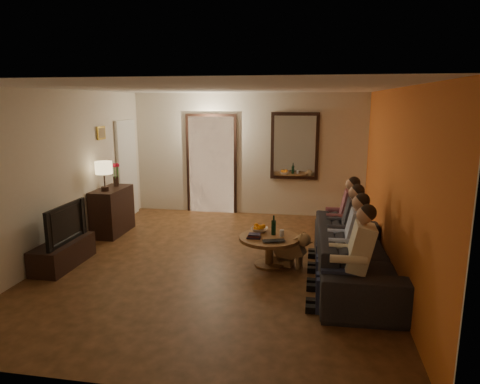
% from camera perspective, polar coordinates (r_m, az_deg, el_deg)
% --- Properties ---
extents(floor, '(5.00, 6.00, 0.01)m').
position_cam_1_polar(floor, '(6.67, -3.02, -9.30)').
color(floor, '#3B260F').
rests_on(floor, ground).
extents(ceiling, '(5.00, 6.00, 0.01)m').
position_cam_1_polar(ceiling, '(6.21, -3.29, 13.64)').
color(ceiling, white).
rests_on(ceiling, back_wall).
extents(back_wall, '(5.00, 0.02, 2.60)m').
position_cam_1_polar(back_wall, '(9.23, 1.04, 5.04)').
color(back_wall, beige).
rests_on(back_wall, floor).
extents(front_wall, '(5.00, 0.02, 2.60)m').
position_cam_1_polar(front_wall, '(3.54, -14.18, -6.86)').
color(front_wall, beige).
rests_on(front_wall, floor).
extents(left_wall, '(0.02, 6.00, 2.60)m').
position_cam_1_polar(left_wall, '(7.29, -22.69, 2.23)').
color(left_wall, beige).
rests_on(left_wall, floor).
extents(right_wall, '(0.02, 6.00, 2.60)m').
position_cam_1_polar(right_wall, '(6.25, 19.79, 0.95)').
color(right_wall, beige).
rests_on(right_wall, floor).
extents(orange_accent, '(0.01, 6.00, 2.60)m').
position_cam_1_polar(orange_accent, '(6.25, 19.70, 0.96)').
color(orange_accent, orange).
rests_on(orange_accent, right_wall).
extents(kitchen_doorway, '(1.00, 0.06, 2.10)m').
position_cam_1_polar(kitchen_doorway, '(9.40, -3.82, 3.60)').
color(kitchen_doorway, '#FFE0A5').
rests_on(kitchen_doorway, floor).
extents(door_trim, '(1.12, 0.04, 2.22)m').
position_cam_1_polar(door_trim, '(9.39, -3.83, 3.59)').
color(door_trim, black).
rests_on(door_trim, floor).
extents(fridge_glimpse, '(0.45, 0.03, 1.70)m').
position_cam_1_polar(fridge_glimpse, '(9.37, -2.31, 2.66)').
color(fridge_glimpse, silver).
rests_on(fridge_glimpse, floor).
extents(mirror_frame, '(1.00, 0.05, 1.40)m').
position_cam_1_polar(mirror_frame, '(9.07, 7.30, 6.09)').
color(mirror_frame, black).
rests_on(mirror_frame, back_wall).
extents(mirror_glass, '(0.86, 0.02, 1.26)m').
position_cam_1_polar(mirror_glass, '(9.04, 7.29, 6.07)').
color(mirror_glass, white).
rests_on(mirror_glass, back_wall).
extents(white_door, '(0.06, 0.85, 2.04)m').
position_cam_1_polar(white_door, '(9.31, -14.81, 2.96)').
color(white_door, white).
rests_on(white_door, floor).
extents(framed_art, '(0.03, 0.28, 0.24)m').
position_cam_1_polar(framed_art, '(8.33, -18.04, 7.50)').
color(framed_art, '#B28C33').
rests_on(framed_art, left_wall).
extents(art_canvas, '(0.01, 0.22, 0.18)m').
position_cam_1_polar(art_canvas, '(8.32, -17.95, 7.50)').
color(art_canvas, brown).
rests_on(art_canvas, left_wall).
extents(dresser, '(0.45, 0.96, 0.85)m').
position_cam_1_polar(dresser, '(8.29, -16.66, -2.43)').
color(dresser, black).
rests_on(dresser, floor).
extents(table_lamp, '(0.30, 0.30, 0.54)m').
position_cam_1_polar(table_lamp, '(7.95, -17.65, 2.04)').
color(table_lamp, beige).
rests_on(table_lamp, dresser).
extents(flower_vase, '(0.14, 0.14, 0.44)m').
position_cam_1_polar(flower_vase, '(8.35, -16.26, 2.23)').
color(flower_vase, red).
rests_on(flower_vase, dresser).
extents(tv_stand, '(0.45, 1.12, 0.37)m').
position_cam_1_polar(tv_stand, '(6.99, -22.52, -7.59)').
color(tv_stand, black).
rests_on(tv_stand, floor).
extents(tv, '(0.99, 0.13, 0.57)m').
position_cam_1_polar(tv, '(6.85, -22.84, -3.85)').
color(tv, black).
rests_on(tv, tv_stand).
extents(sofa, '(2.59, 1.07, 0.75)m').
position_cam_1_polar(sofa, '(6.06, 15.06, -8.17)').
color(sofa, black).
rests_on(sofa, floor).
extents(person_a, '(0.60, 0.40, 1.20)m').
position_cam_1_polar(person_a, '(5.13, 14.93, -9.22)').
color(person_a, tan).
rests_on(person_a, sofa).
extents(person_b, '(0.60, 0.40, 1.20)m').
position_cam_1_polar(person_b, '(5.69, 14.43, -7.05)').
color(person_b, tan).
rests_on(person_b, sofa).
extents(person_c, '(0.60, 0.40, 1.20)m').
position_cam_1_polar(person_c, '(6.26, 14.02, -5.27)').
color(person_c, tan).
rests_on(person_c, sofa).
extents(person_d, '(0.60, 0.40, 1.20)m').
position_cam_1_polar(person_d, '(6.84, 13.68, -3.79)').
color(person_d, tan).
rests_on(person_d, sofa).
extents(dog, '(0.61, 0.39, 0.56)m').
position_cam_1_polar(dog, '(6.46, 6.61, -7.43)').
color(dog, olive).
rests_on(dog, floor).
extents(coffee_table, '(1.11, 1.11, 0.45)m').
position_cam_1_polar(coffee_table, '(6.47, 3.92, -7.85)').
color(coffee_table, brown).
rests_on(coffee_table, floor).
extents(bowl, '(0.26, 0.26, 0.06)m').
position_cam_1_polar(bowl, '(6.62, 2.60, -5.04)').
color(bowl, white).
rests_on(bowl, coffee_table).
extents(oranges, '(0.20, 0.20, 0.08)m').
position_cam_1_polar(oranges, '(6.60, 2.61, -4.48)').
color(oranges, orange).
rests_on(oranges, bowl).
extents(wine_bottle, '(0.07, 0.07, 0.31)m').
position_cam_1_polar(wine_bottle, '(6.45, 4.51, -4.40)').
color(wine_bottle, black).
rests_on(wine_bottle, coffee_table).
extents(wine_glass, '(0.06, 0.06, 0.10)m').
position_cam_1_polar(wine_glass, '(6.42, 5.61, -5.47)').
color(wine_glass, silver).
rests_on(wine_glass, coffee_table).
extents(book_stack, '(0.20, 0.15, 0.07)m').
position_cam_1_polar(book_stack, '(6.32, 1.87, -5.84)').
color(book_stack, black).
rests_on(book_stack, coffee_table).
extents(laptop, '(0.38, 0.31, 0.03)m').
position_cam_1_polar(laptop, '(6.12, 4.61, -6.69)').
color(laptop, black).
rests_on(laptop, coffee_table).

